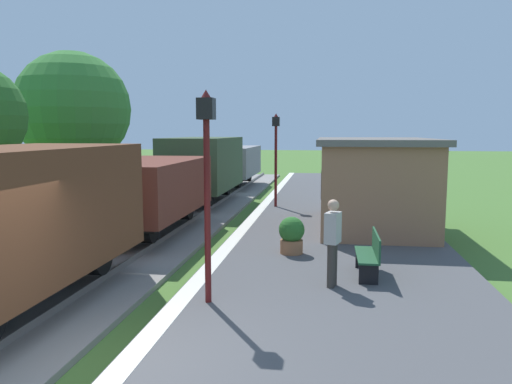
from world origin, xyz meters
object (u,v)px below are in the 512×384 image
(freight_train, at_px, (178,178))
(lamp_post_far, at_px, (276,143))
(tree_field_left, at_px, (73,109))
(potted_planter, at_px, (292,235))
(bench_near_hut, at_px, (370,254))
(lamp_post_near, at_px, (207,158))
(station_hut, at_px, (373,182))
(person_waiting, at_px, (333,239))

(freight_train, bearing_deg, lamp_post_far, 35.30)
(freight_train, bearing_deg, tree_field_left, 161.02)
(potted_planter, distance_m, lamp_post_far, 7.98)
(bench_near_hut, xyz_separation_m, lamp_post_near, (-2.96, -2.04, 2.08))
(freight_train, distance_m, lamp_post_far, 4.24)
(freight_train, distance_m, lamp_post_near, 9.66)
(freight_train, xyz_separation_m, tree_field_left, (-4.84, 1.66, 2.58))
(bench_near_hut, height_order, tree_field_left, tree_field_left)
(station_hut, bearing_deg, bench_near_hut, -95.39)
(station_hut, height_order, lamp_post_near, lamp_post_near)
(potted_planter, xyz_separation_m, lamp_post_far, (-1.20, 7.61, 2.08))
(person_waiting, distance_m, lamp_post_far, 10.48)
(person_waiting, xyz_separation_m, lamp_post_far, (-2.17, 10.12, 1.62))
(person_waiting, bearing_deg, lamp_post_near, 46.55)
(station_hut, distance_m, person_waiting, 6.61)
(lamp_post_near, bearing_deg, tree_field_left, 127.42)
(bench_near_hut, bearing_deg, freight_train, 132.03)
(potted_planter, height_order, lamp_post_near, lamp_post_near)
(potted_planter, distance_m, lamp_post_near, 4.43)
(station_hut, xyz_separation_m, lamp_post_far, (-3.49, 3.67, 1.15))
(freight_train, height_order, bench_near_hut, freight_train)
(potted_planter, bearing_deg, person_waiting, -68.86)
(potted_planter, bearing_deg, freight_train, 130.56)
(station_hut, bearing_deg, lamp_post_far, 133.58)
(potted_planter, bearing_deg, tree_field_left, 143.44)
(station_hut, bearing_deg, lamp_post_near, -114.46)
(lamp_post_far, height_order, tree_field_left, tree_field_left)
(freight_train, relative_size, tree_field_left, 4.04)
(freight_train, height_order, potted_planter, freight_train)
(person_waiting, bearing_deg, lamp_post_far, -60.50)
(potted_planter, xyz_separation_m, tree_field_left, (-9.35, 6.93, 3.41))
(bench_near_hut, xyz_separation_m, tree_field_left, (-11.11, 8.62, 3.41))
(station_hut, height_order, lamp_post_far, lamp_post_far)
(station_hut, distance_m, bench_near_hut, 5.73)
(person_waiting, height_order, lamp_post_near, lamp_post_near)
(person_waiting, bearing_deg, bench_near_hut, -116.23)
(bench_near_hut, height_order, lamp_post_far, lamp_post_far)
(tree_field_left, bearing_deg, bench_near_hut, -37.81)
(potted_planter, height_order, tree_field_left, tree_field_left)
(station_hut, height_order, bench_near_hut, station_hut)
(bench_near_hut, bearing_deg, lamp_post_near, -145.45)
(freight_train, height_order, tree_field_left, tree_field_left)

